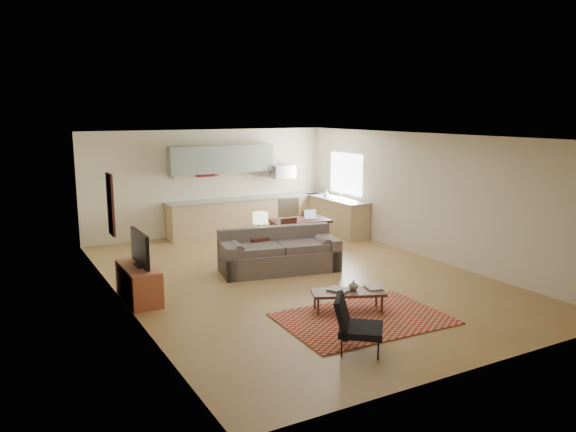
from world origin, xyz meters
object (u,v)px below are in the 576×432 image
coffee_table (348,301)px  console_table (261,252)px  armchair (361,324)px  sofa (279,250)px  tv_credenza (139,283)px  dining_table (299,234)px

coffee_table → console_table: console_table is taller
armchair → console_table: (0.67, 4.36, -0.06)m
sofa → coffee_table: size_ratio=2.09×
tv_credenza → dining_table: bearing=23.5°
tv_credenza → console_table: 2.84m
armchair → console_table: bearing=30.8°
coffee_table → console_table: 3.06m
sofa → dining_table: size_ratio=1.80×
coffee_table → console_table: bearing=113.4°
sofa → armchair: (-0.86, -3.90, -0.05)m
tv_credenza → armchair: bearing=-59.8°
console_table → armchair: bearing=-101.2°
sofa → tv_credenza: bearing=-161.7°
sofa → coffee_table: (-0.15, -2.59, -0.25)m
coffee_table → tv_credenza: tv_credenza is taller
console_table → tv_credenza: bearing=-165.3°
coffee_table → dining_table: (1.45, 4.05, 0.17)m
tv_credenza → coffee_table: bearing=-38.7°
armchair → dining_table: armchair is taller
tv_credenza → console_table: size_ratio=2.00×
tv_credenza → dining_table: size_ratio=0.95×
armchair → console_table: armchair is taller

